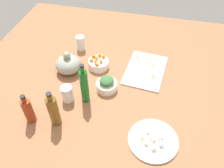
{
  "coord_description": "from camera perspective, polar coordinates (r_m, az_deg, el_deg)",
  "views": [
    {
      "loc": [
        -93.72,
        -21.85,
        106.28
      ],
      "look_at": [
        0.0,
        0.0,
        8.0
      ],
      "focal_mm": 36.94,
      "sensor_mm": 36.0,
      "label": 1
    }
  ],
  "objects": [
    {
      "name": "dumpling_2",
      "position": [
        1.63,
        9.22,
        6.56
      ],
      "size": [
        5.02,
        5.29,
        2.81
      ],
      "primitive_type": "pyramid",
      "rotation": [
        0.0,
        0.0,
        4.85
      ],
      "color": "beige",
      "rests_on": "cutting_board"
    },
    {
      "name": "tofu_cube_5",
      "position": [
        1.2,
        10.11,
        -13.16
      ],
      "size": [
        3.03,
        3.03,
        2.2
      ],
      "primitive_type": "cube",
      "rotation": [
        0.0,
        0.0,
        2.58
      ],
      "color": "silver",
      "rests_on": "plate_tofu"
    },
    {
      "name": "carrot_cube_7",
      "position": [
        1.49,
        -3.75,
        4.88
      ],
      "size": [
        2.41,
        2.41,
        1.8
      ],
      "primitive_type": "cube",
      "rotation": [
        0.0,
        0.0,
        1.12
      ],
      "color": "orange",
      "rests_on": "bowl_carrots"
    },
    {
      "name": "drinking_glass_1",
      "position": [
        1.35,
        -11.01,
        -2.35
      ],
      "size": [
        6.69,
        6.69,
        10.21
      ],
      "primitive_type": "cylinder",
      "color": "white",
      "rests_on": "tabletop"
    },
    {
      "name": "tofu_cube_6",
      "position": [
        1.2,
        7.74,
        -12.7
      ],
      "size": [
        2.42,
        2.42,
        2.2
      ],
      "primitive_type": "cube",
      "rotation": [
        0.0,
        0.0,
        0.11
      ],
      "color": "#E8E9CA",
      "rests_on": "plate_tofu"
    },
    {
      "name": "dumpling_3",
      "position": [
        1.62,
        6.24,
        6.71
      ],
      "size": [
        6.04,
        6.12,
        2.51
      ],
      "primitive_type": "pyramid",
      "rotation": [
        0.0,
        0.0,
        0.97
      ],
      "color": "beige",
      "rests_on": "cutting_board"
    },
    {
      "name": "carrot_cube_0",
      "position": [
        1.55,
        -2.07,
        6.81
      ],
      "size": [
        1.82,
        1.82,
        1.8
      ],
      "primitive_type": "cube",
      "rotation": [
        0.0,
        0.0,
        1.58
      ],
      "color": "orange",
      "rests_on": "bowl_carrots"
    },
    {
      "name": "carrot_cube_4",
      "position": [
        1.51,
        -2.72,
        5.62
      ],
      "size": [
        2.32,
        2.32,
        1.8
      ],
      "primitive_type": "cube",
      "rotation": [
        0.0,
        0.0,
        0.36
      ],
      "color": "orange",
      "rests_on": "bowl_carrots"
    },
    {
      "name": "plate_tofu",
      "position": [
        1.21,
        10.14,
        -13.56
      ],
      "size": [
        25.4,
        25.4,
        1.2
      ],
      "primitive_type": "cylinder",
      "color": "white",
      "rests_on": "tabletop"
    },
    {
      "name": "bowl_greens",
      "position": [
        1.4,
        -1.31,
        -0.5
      ],
      "size": [
        12.59,
        12.59,
        5.05
      ],
      "primitive_type": "cylinder",
      "color": "white",
      "rests_on": "tabletop"
    },
    {
      "name": "chopped_greens_mound",
      "position": [
        1.37,
        -1.34,
        0.83
      ],
      "size": [
        11.95,
        11.9,
        4.13
      ],
      "primitive_type": "ellipsoid",
      "rotation": [
        0.0,
        0.0,
        2.65
      ],
      "color": "#3A6838",
      "rests_on": "bowl_greens"
    },
    {
      "name": "drinking_glass_0",
      "position": [
        1.7,
        -7.81,
        10.02
      ],
      "size": [
        6.17,
        6.17,
        10.71
      ],
      "primitive_type": "cylinder",
      "color": "white",
      "rests_on": "tabletop"
    },
    {
      "name": "bottle_2",
      "position": [
        1.28,
        -20.04,
        -6.15
      ],
      "size": [
        5.06,
        5.06,
        19.34
      ],
      "color": "maroon",
      "rests_on": "tabletop"
    },
    {
      "name": "tofu_cube_1",
      "position": [
        1.21,
        8.61,
        -11.45
      ],
      "size": [
        2.84,
        2.84,
        2.2
      ],
      "primitive_type": "cube",
      "rotation": [
        0.0,
        0.0,
        1.93
      ],
      "color": "white",
      "rests_on": "plate_tofu"
    },
    {
      "name": "dumpling_1",
      "position": [
        1.57,
        9.9,
        4.8
      ],
      "size": [
        6.51,
        6.81,
        2.64
      ],
      "primitive_type": "pyramid",
      "rotation": [
        0.0,
        0.0,
        1.23
      ],
      "color": "beige",
      "rests_on": "cutting_board"
    },
    {
      "name": "teapot",
      "position": [
        1.53,
        -10.77,
        4.88
      ],
      "size": [
        18.09,
        16.64,
        15.08
      ],
      "color": "gray",
      "rests_on": "tabletop"
    },
    {
      "name": "tofu_cube_4",
      "position": [
        1.19,
        12.02,
        -14.34
      ],
      "size": [
        3.01,
        3.01,
        2.2
      ],
      "primitive_type": "cube",
      "rotation": [
        0.0,
        0.0,
        2.1
      ],
      "color": "white",
      "rests_on": "plate_tofu"
    },
    {
      "name": "carrot_cube_6",
      "position": [
        1.56,
        -3.05,
        7.11
      ],
      "size": [
        2.31,
        2.31,
        1.8
      ],
      "primitive_type": "cube",
      "rotation": [
        0.0,
        0.0,
        2.79
      ],
      "color": "orange",
      "rests_on": "bowl_carrots"
    },
    {
      "name": "carrot_cube_1",
      "position": [
        1.54,
        -3.83,
        6.42
      ],
      "size": [
        2.42,
        2.42,
        1.8
      ],
      "primitive_type": "cube",
      "rotation": [
        0.0,
        0.0,
        2.04
      ],
      "color": "orange",
      "rests_on": "bowl_carrots"
    },
    {
      "name": "tofu_cube_3",
      "position": [
        1.21,
        11.87,
        -12.66
      ],
      "size": [
        2.67,
        2.67,
        2.2
      ],
      "primitive_type": "cube",
      "rotation": [
        0.0,
        0.0,
        1.32
      ],
      "color": "#F0E7CB",
      "rests_on": "plate_tofu"
    },
    {
      "name": "dumpling_4",
      "position": [
        1.57,
        5.84,
        5.19
      ],
      "size": [
        6.25,
        6.22,
        2.1
      ],
      "primitive_type": "pyramid",
      "rotation": [
        0.0,
        0.0,
        5.57
      ],
      "color": "beige",
      "rests_on": "cutting_board"
    },
    {
      "name": "bottle_1",
      "position": [
        1.28,
        -6.86,
        -0.48
      ],
      "size": [
        4.7,
        4.7,
        26.96
      ],
      "color": "#156620",
      "rests_on": "tabletop"
    },
    {
      "name": "tabletop",
      "position": [
        1.42,
        0.0,
        -1.83
      ],
      "size": [
        190.0,
        190.0,
        3.0
      ],
      "primitive_type": "cube",
      "color": "#965F3E",
      "rests_on": "ground"
    },
    {
      "name": "tofu_cube_0",
      "position": [
        1.18,
        8.46,
        -14.06
      ],
      "size": [
        3.04,
        3.04,
        2.2
      ],
      "primitive_type": "cube",
      "rotation": [
        0.0,
        0.0,
        0.57
      ],
      "color": "white",
      "rests_on": "plate_tofu"
    },
    {
      "name": "bowl_carrots",
      "position": [
        1.55,
        -3.34,
        5.02
      ],
      "size": [
        13.6,
        13.6,
        5.37
      ],
      "primitive_type": "cylinder",
      "color": "white",
      "rests_on": "tabletop"
    },
    {
      "name": "dumpling_0",
      "position": [
        1.49,
        9.91,
        2.12
      ],
      "size": [
        5.32,
        5.14,
        3.16
      ],
      "primitive_type": "pyramid",
      "rotation": [
        0.0,
        0.0,
        0.2
      ],
      "color": "beige",
      "rests_on": "cutting_board"
    },
    {
      "name": "tofu_cube_2",
      "position": [
        1.17,
        10.21,
        -15.31
      ],
      "size": [
        3.01,
        3.01,
        2.2
      ],
      "primitive_type": "cube",
      "rotation": [
        0.0,
        0.0,
        0.52
      ],
      "color": "white",
      "rests_on": "plate_tofu"
    },
    {
      "name": "carrot_cube_3",
      "position": [
        1.51,
        -4.01,
        5.59
      ],
      "size": [
        2.52,
        2.52,
        1.8
      ],
      "primitive_type": "cube",
      "rotation": [
        0.0,
        0.0,
        2.22
      ],
      "color": "orange",
      "rests_on": "bowl_carrots"
    },
    {
      "name": "cutting_board",
      "position": [
        1.55,
        8.24,
        3.41
      ],
      "size": [
        37.19,
        27.51,
        1.0
      ],
      "primitive_type": "cube",
      "rotation": [
        0.0,
        0.0,
        -0.1
      ],
      "color": "silver",
      "rests_on": "tabletop"
    },
    {
      "name": "bottle_0",
      "position": [
        1.22,
        -14.28,
        -6.44
      ],
      "size": [
        5.47,
        5.47,
        23.09
      ],
      "color": "brown",
      "rests_on": "tabletop"
    },
    {
      "name": "carrot_cube_2",
      "position": [
        1.56,
        -4.57,
        6.88
      ],
      "size": [
        2.22,
        2.22,
        1.8
      ],
      "primitive_type": "cube",
      "rotation": [
        0.0,
        0.0,
        1.3
      ],
      "color": "orange",
      "rests_on": "bowl_carrots"
    },
    {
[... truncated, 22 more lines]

